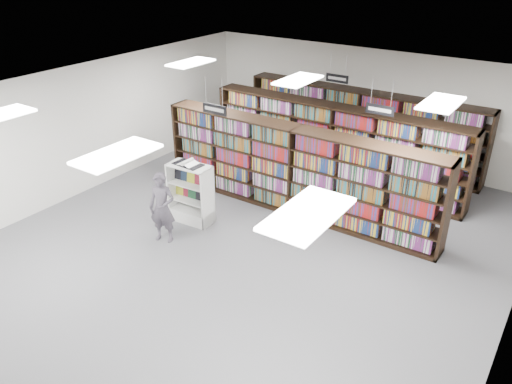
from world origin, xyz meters
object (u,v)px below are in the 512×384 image
Objects in this scene: open_book at (188,163)px; shopper at (162,208)px; bookshelf_row_near at (295,171)px; endcap_display at (192,201)px.

open_book is 1.19m from shopper.
shopper is (-1.63, -2.70, -0.26)m from bookshelf_row_near.
shopper is (0.11, -1.00, -0.63)m from open_book.
shopper reaches higher than endcap_display.
bookshelf_row_near is at bearing 41.19° from endcap_display.
open_book is (-0.05, -0.01, 0.94)m from endcap_display.
open_book is (-1.75, -1.70, 0.37)m from bookshelf_row_near.
open_book is at bearing -172.43° from endcap_display.
shopper is at bearing -90.22° from endcap_display.
endcap_display is (-1.69, -1.69, -0.58)m from bookshelf_row_near.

